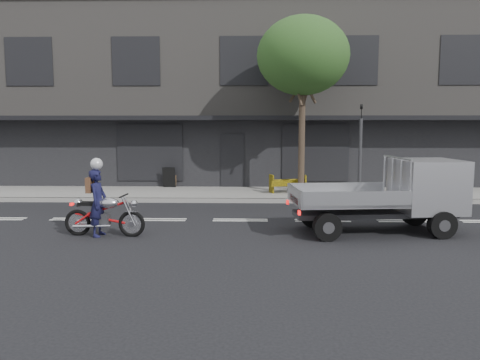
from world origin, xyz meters
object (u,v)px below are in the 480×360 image
Objects in this scene: sandwich_board at (169,177)px; construction_barrier at (288,184)px; street_tree at (303,56)px; motorcycle at (104,214)px; rider at (98,203)px; traffic_light_pole at (360,156)px; flatbed_ute at (412,189)px.

construction_barrier is at bearing -13.58° from sandwich_board.
street_tree is 7.35m from sandwich_board.
motorcycle is 0.33m from rider.
flatbed_ute is (0.29, -4.71, -0.52)m from traffic_light_pole.
street_tree is 1.93× the size of traffic_light_pole.
traffic_light_pole is 2.64× the size of construction_barrier.
rider is 1.27× the size of construction_barrier.
traffic_light_pole is at bearing 87.32° from flatbed_ute.
street_tree reaches higher than flatbed_ute.
construction_barrier is (5.22, 6.37, -0.32)m from rider.
sandwich_board is (0.35, 8.02, -0.26)m from rider.
street_tree is 4.01× the size of rider.
street_tree is 3.24× the size of motorcycle.
flatbed_ute is at bearing 8.72° from motorcycle.
motorcycle is at bearing 178.64° from flatbed_ute.
rider is at bearing 178.55° from flatbed_ute.
rider is 8.04m from sandwich_board.
traffic_light_pole is at bearing 39.30° from motorcycle.
street_tree reaches higher than motorcycle.
motorcycle is at bearing -144.59° from traffic_light_pole.
flatbed_ute reaches higher than motorcycle.
street_tree is 4.78m from construction_barrier.
flatbed_ute reaches higher than sandwich_board.
street_tree reaches higher than sandwich_board.
rider is 1.97× the size of sandwich_board.
traffic_light_pole is at bearing -14.58° from sandwich_board.
motorcycle is at bearing -131.76° from street_tree.
flatbed_ute is 5.17× the size of sandwich_board.
construction_barrier is (-2.49, 0.99, -1.13)m from traffic_light_pole.
traffic_light_pole is (2.00, -0.85, -3.63)m from street_tree.
sandwich_board is at bearing 161.19° from construction_barrier.
rider is (-7.71, -5.37, -0.81)m from traffic_light_pole.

